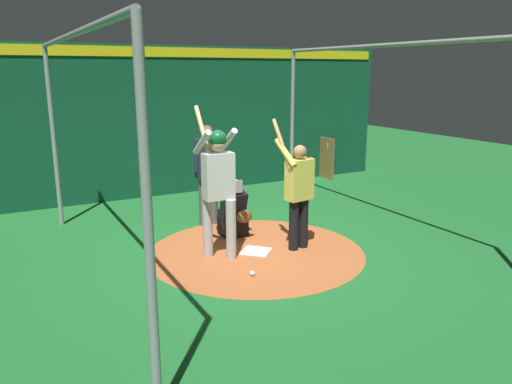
% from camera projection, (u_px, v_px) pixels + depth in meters
% --- Properties ---
extents(ground_plane, '(27.26, 27.26, 0.00)m').
position_uv_depth(ground_plane, '(256.00, 252.00, 7.62)').
color(ground_plane, '#1E6B2D').
extents(dirt_circle, '(3.31, 3.31, 0.01)m').
position_uv_depth(dirt_circle, '(256.00, 252.00, 7.62)').
color(dirt_circle, '#B76033').
rests_on(dirt_circle, ground).
extents(home_plate, '(0.59, 0.59, 0.01)m').
position_uv_depth(home_plate, '(256.00, 251.00, 7.62)').
color(home_plate, white).
rests_on(home_plate, dirt_circle).
extents(batter, '(0.68, 0.49, 2.22)m').
position_uv_depth(batter, '(218.00, 180.00, 7.14)').
color(batter, '#B3B3B7').
rests_on(batter, ground).
extents(catcher, '(0.58, 0.40, 0.99)m').
position_uv_depth(catcher, '(234.00, 214.00, 8.27)').
color(catcher, black).
rests_on(catcher, ground).
extents(umpire, '(0.22, 0.49, 1.79)m').
position_uv_depth(umpire, '(208.00, 169.00, 8.76)').
color(umpire, '#4C4C51').
rests_on(umpire, ground).
extents(visitor, '(0.55, 0.54, 2.01)m').
position_uv_depth(visitor, '(299.00, 190.00, 7.56)').
color(visitor, black).
rests_on(visitor, ground).
extents(back_wall, '(0.22, 11.26, 3.24)m').
position_uv_depth(back_wall, '(165.00, 121.00, 10.85)').
color(back_wall, '#0F472D').
rests_on(back_wall, ground).
extents(cage_frame, '(5.88, 4.97, 3.15)m').
position_uv_depth(cage_frame, '(256.00, 107.00, 7.10)').
color(cage_frame, gray).
rests_on(cage_frame, ground).
extents(bat_rack, '(0.82, 0.22, 1.05)m').
position_uv_depth(bat_rack, '(324.00, 159.00, 12.80)').
color(bat_rack, olive).
rests_on(bat_rack, ground).
extents(baseball_0, '(0.07, 0.07, 0.07)m').
position_uv_depth(baseball_0, '(252.00, 273.00, 6.72)').
color(baseball_0, white).
rests_on(baseball_0, dirt_circle).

